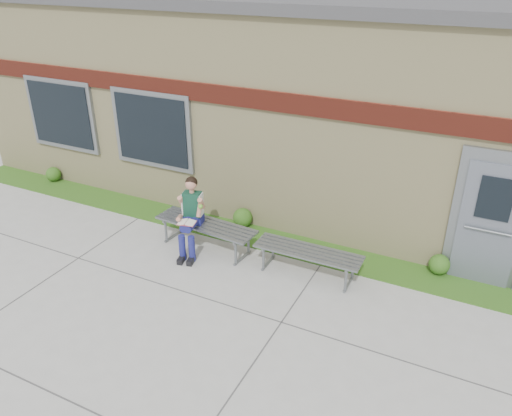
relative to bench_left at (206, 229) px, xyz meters
The scene contains 9 objects.
ground 2.20m from the bench_left, 58.98° to the right, with size 80.00×80.00×0.00m, color #9E9E99.
grass_strip 1.39m from the bench_left, 33.79° to the left, with size 16.00×0.80×0.02m, color #214C14.
school_building 4.61m from the bench_left, 74.92° to the left, with size 16.20×6.22×4.20m.
bench_left is the anchor object (origin of this frame).
bench_right 2.00m from the bench_left, ahead, with size 1.83×0.52×0.47m.
girl 0.45m from the bench_left, 129.87° to the right, with size 0.55×0.86×1.42m.
shrub_west 5.01m from the bench_left, 168.52° to the left, with size 0.35×0.35×0.35m, color #214C14.
shrub_mid 1.04m from the bench_left, 76.69° to the left, with size 0.39×0.39×0.39m, color #214C14.
shrub_east 4.14m from the bench_left, 13.95° to the left, with size 0.35×0.35×0.35m, color #214C14.
Camera 1 is at (3.25, -4.92, 4.86)m, focal length 35.00 mm.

